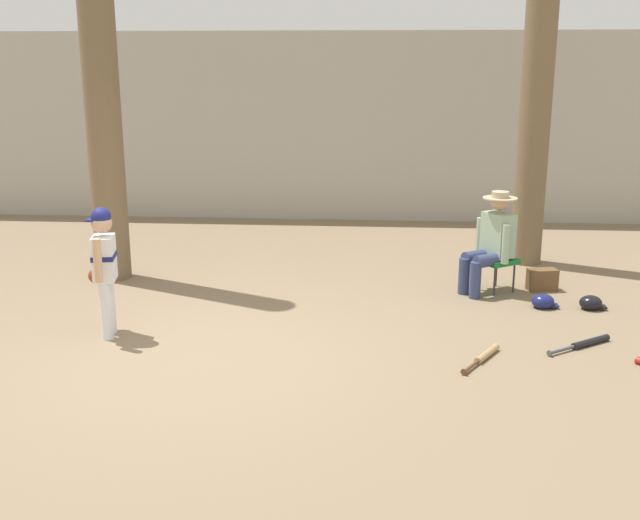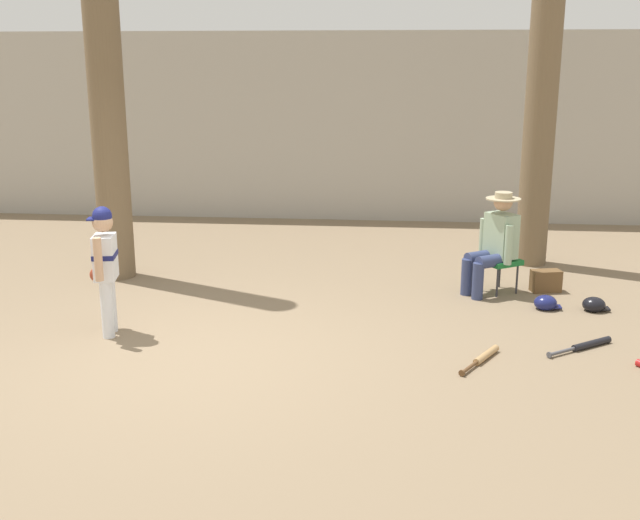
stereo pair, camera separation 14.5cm
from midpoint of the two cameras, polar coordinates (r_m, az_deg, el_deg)
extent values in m
plane|color=#7F6B51|center=(7.22, -8.60, -7.19)|extent=(60.00, 60.00, 0.00)
cube|color=#ADA89E|center=(13.27, -1.91, 9.93)|extent=(18.00, 0.36, 3.15)
cylinder|color=brown|center=(9.71, -15.51, 15.57)|extent=(0.43, 0.43, 5.81)
cone|color=brown|center=(10.07, -14.39, -1.16)|extent=(0.69, 0.69, 0.26)
cylinder|color=brown|center=(10.44, 16.92, 15.67)|extent=(0.41, 0.41, 5.92)
cone|color=brown|center=(10.77, 15.76, -0.23)|extent=(0.56, 0.56, 0.25)
cylinder|color=white|center=(7.80, -15.10, -3.59)|extent=(0.12, 0.12, 0.58)
cylinder|color=white|center=(7.97, -14.89, -3.18)|extent=(0.12, 0.12, 0.58)
cube|color=white|center=(7.75, -15.24, 0.21)|extent=(0.25, 0.33, 0.44)
cube|color=navy|center=(7.74, -15.25, 0.37)|extent=(0.26, 0.34, 0.05)
sphere|color=tan|center=(7.67, -15.41, 2.74)|extent=(0.20, 0.20, 0.20)
sphere|color=navy|center=(7.66, -15.44, 3.18)|extent=(0.19, 0.19, 0.19)
cube|color=navy|center=(7.68, -16.09, 2.97)|extent=(0.12, 0.16, 0.02)
cylinder|color=tan|center=(7.51, -15.70, 0.04)|extent=(0.09, 0.09, 0.42)
cylinder|color=tan|center=(7.98, -15.24, 0.02)|extent=(0.09, 0.09, 0.40)
ellipsoid|color=#933823|center=(8.05, -15.56, -1.06)|extent=(0.24, 0.16, 0.18)
cube|color=#196B2D|center=(9.25, 13.70, -0.08)|extent=(0.56, 0.56, 0.06)
cylinder|color=#333338|center=(9.09, 13.55, -1.56)|extent=(0.02, 0.02, 0.38)
cylinder|color=#333338|center=(9.31, 12.33, -1.12)|extent=(0.02, 0.02, 0.38)
cylinder|color=#333338|center=(9.29, 14.93, -1.30)|extent=(0.02, 0.02, 0.38)
cylinder|color=#333338|center=(9.50, 13.70, -0.87)|extent=(0.02, 0.02, 0.38)
cylinder|color=navy|center=(8.96, 12.16, -1.55)|extent=(0.13, 0.13, 0.43)
cylinder|color=navy|center=(9.10, 11.35, -1.25)|extent=(0.13, 0.13, 0.43)
cylinder|color=navy|center=(9.03, 13.20, -0.07)|extent=(0.42, 0.35, 0.15)
cylinder|color=navy|center=(9.18, 12.37, 0.21)|extent=(0.42, 0.35, 0.15)
cube|color=#99B293|center=(9.17, 13.82, 1.80)|extent=(0.40, 0.43, 0.52)
cylinder|color=#99B293|center=(8.98, 14.35, 1.09)|extent=(0.12, 0.12, 0.46)
cylinder|color=#99B293|center=(9.29, 12.52, 1.66)|extent=(0.12, 0.12, 0.46)
sphere|color=tan|center=(9.10, 13.97, 4.25)|extent=(0.22, 0.22, 0.22)
cylinder|color=tan|center=(9.09, 13.98, 4.46)|extent=(0.40, 0.40, 0.02)
cylinder|color=tan|center=(9.09, 13.99, 4.66)|extent=(0.20, 0.20, 0.09)
cube|color=brown|center=(9.48, 16.93, -1.51)|extent=(0.37, 0.25, 0.26)
cylinder|color=tan|center=(7.28, 12.88, -6.93)|extent=(0.28, 0.42, 0.07)
cylinder|color=brown|center=(6.96, 11.67, -7.88)|extent=(0.18, 0.27, 0.03)
cylinder|color=brown|center=(6.83, 11.15, -8.29)|extent=(0.06, 0.04, 0.06)
cylinder|color=black|center=(7.84, 20.13, -5.89)|extent=(0.43, 0.34, 0.07)
cylinder|color=#4C4C51|center=(7.54, 18.13, -6.52)|extent=(0.28, 0.22, 0.03)
cylinder|color=#4C4C51|center=(7.43, 17.29, -6.79)|extent=(0.05, 0.06, 0.06)
ellipsoid|color=navy|center=(8.82, 16.94, -3.08)|extent=(0.25, 0.23, 0.17)
cube|color=navy|center=(8.86, 17.68, -3.33)|extent=(0.10, 0.13, 0.02)
ellipsoid|color=black|center=(8.93, 20.21, -3.14)|extent=(0.25, 0.23, 0.17)
cube|color=black|center=(8.97, 20.92, -3.39)|extent=(0.10, 0.12, 0.02)
camera|label=1|loc=(0.07, -89.45, 0.14)|focal=42.85mm
camera|label=2|loc=(0.07, 90.55, -0.14)|focal=42.85mm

